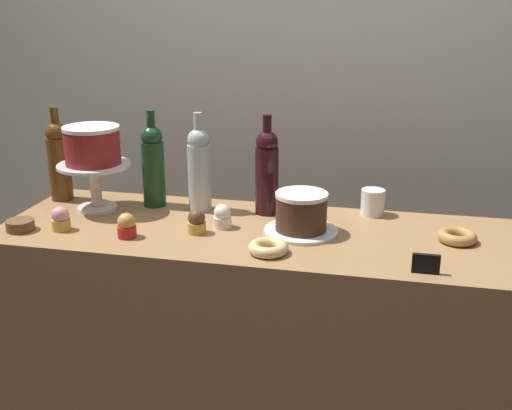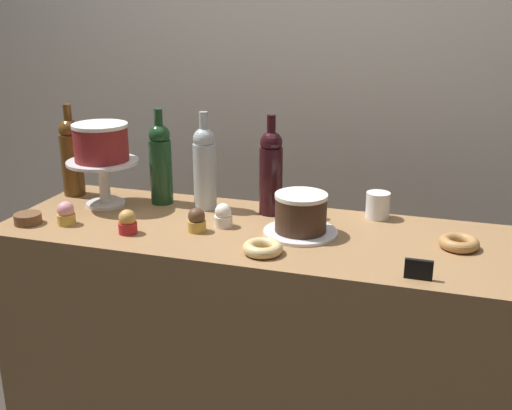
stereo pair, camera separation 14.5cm
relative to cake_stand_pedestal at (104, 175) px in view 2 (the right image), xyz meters
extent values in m
cube|color=silver|center=(0.56, 0.77, 0.27)|extent=(6.00, 0.05, 2.60)
cube|color=#997047|center=(0.56, -0.07, -0.57)|extent=(1.58, 0.54, 0.92)
cylinder|color=silver|center=(0.00, 0.00, -0.10)|extent=(0.13, 0.13, 0.01)
cylinder|color=silver|center=(0.00, 0.00, -0.03)|extent=(0.04, 0.04, 0.14)
cylinder|color=silver|center=(0.00, 0.00, 0.05)|extent=(0.24, 0.24, 0.01)
cylinder|color=maroon|center=(0.00, 0.00, 0.11)|extent=(0.18, 0.18, 0.11)
cylinder|color=white|center=(0.00, 0.00, 0.17)|extent=(0.18, 0.18, 0.01)
cylinder|color=white|center=(0.70, -0.07, -0.10)|extent=(0.22, 0.22, 0.01)
cylinder|color=#3D2619|center=(0.70, -0.07, -0.05)|extent=(0.15, 0.15, 0.10)
cylinder|color=white|center=(0.70, -0.07, 0.01)|extent=(0.16, 0.16, 0.01)
cylinder|color=#193D1E|center=(0.17, 0.09, 0.00)|extent=(0.08, 0.08, 0.22)
sphere|color=#193D1E|center=(0.17, 0.09, 0.13)|extent=(0.07, 0.07, 0.07)
cylinder|color=#193D1E|center=(0.17, 0.09, 0.18)|extent=(0.03, 0.03, 0.08)
cylinder|color=#B2BCC1|center=(0.34, 0.07, 0.00)|extent=(0.08, 0.08, 0.22)
sphere|color=#B2BCC1|center=(0.34, 0.07, 0.13)|extent=(0.07, 0.07, 0.07)
cylinder|color=#B2BCC1|center=(0.34, 0.07, 0.18)|extent=(0.03, 0.03, 0.08)
cylinder|color=#5B3814|center=(-0.17, 0.08, 0.00)|extent=(0.08, 0.08, 0.22)
sphere|color=#5B3814|center=(-0.17, 0.08, 0.13)|extent=(0.07, 0.07, 0.07)
cylinder|color=#5B3814|center=(-0.17, 0.08, 0.18)|extent=(0.03, 0.03, 0.08)
cylinder|color=black|center=(0.56, 0.09, 0.00)|extent=(0.08, 0.08, 0.22)
sphere|color=black|center=(0.56, 0.09, 0.13)|extent=(0.07, 0.07, 0.07)
cylinder|color=black|center=(0.56, 0.09, 0.18)|extent=(0.03, 0.03, 0.08)
cylinder|color=red|center=(0.20, -0.21, -0.09)|extent=(0.06, 0.06, 0.03)
sphere|color=#CC9347|center=(0.20, -0.21, -0.06)|extent=(0.05, 0.05, 0.05)
cylinder|color=gold|center=(0.39, -0.14, -0.09)|extent=(0.06, 0.06, 0.03)
sphere|color=brown|center=(0.39, -0.14, -0.06)|extent=(0.05, 0.05, 0.05)
cylinder|color=white|center=(0.45, -0.07, -0.09)|extent=(0.06, 0.06, 0.03)
sphere|color=white|center=(0.45, -0.07, -0.06)|extent=(0.05, 0.05, 0.05)
cylinder|color=gold|center=(-0.02, -0.20, -0.09)|extent=(0.06, 0.06, 0.03)
sphere|color=pink|center=(-0.02, -0.20, -0.06)|extent=(0.05, 0.05, 0.05)
torus|color=#E0C17F|center=(0.63, -0.24, -0.09)|extent=(0.11, 0.11, 0.03)
torus|color=#B27F47|center=(1.15, -0.04, -0.09)|extent=(0.11, 0.11, 0.03)
cylinder|color=brown|center=(-0.14, -0.23, -0.10)|extent=(0.08, 0.08, 0.01)
cylinder|color=brown|center=(-0.14, -0.23, -0.09)|extent=(0.08, 0.08, 0.01)
cylinder|color=brown|center=(-0.14, -0.23, -0.08)|extent=(0.08, 0.08, 0.01)
cube|color=black|center=(1.05, -0.29, -0.08)|extent=(0.07, 0.01, 0.05)
cylinder|color=white|center=(0.90, 0.14, -0.06)|extent=(0.08, 0.08, 0.09)
camera|label=1|loc=(0.93, -1.78, 0.55)|focal=42.97mm
camera|label=2|loc=(1.07, -1.74, 0.55)|focal=42.97mm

